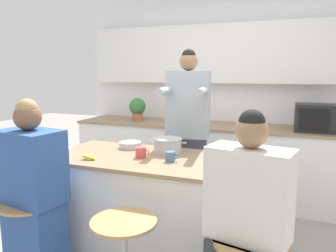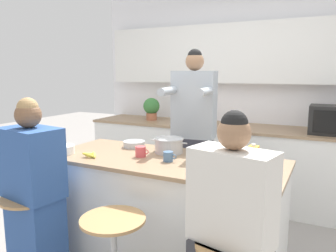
% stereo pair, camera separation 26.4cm
% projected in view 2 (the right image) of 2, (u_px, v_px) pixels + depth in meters
% --- Properties ---
extents(wall_back, '(3.86, 0.22, 2.70)m').
position_uv_depth(wall_back, '(234.00, 76.00, 4.28)').
color(wall_back, white).
rests_on(wall_back, ground_plane).
extents(back_counter, '(3.58, 0.71, 0.93)m').
position_uv_depth(back_counter, '(224.00, 162.00, 4.15)').
color(back_counter, white).
rests_on(back_counter, ground_plane).
extents(kitchen_island, '(1.90, 0.81, 0.91)m').
position_uv_depth(kitchen_island, '(164.00, 212.00, 2.68)').
color(kitchen_island, black).
rests_on(kitchen_island, ground_plane).
extents(bar_stool_leftmost, '(0.41, 0.41, 0.69)m').
position_uv_depth(bar_stool_leftmost, '(32.00, 233.00, 2.44)').
color(bar_stool_leftmost, tan).
rests_on(bar_stool_leftmost, ground_plane).
extents(person_cooking, '(0.48, 0.62, 1.81)m').
position_uv_depth(person_cooking, '(193.00, 144.00, 3.21)').
color(person_cooking, '#383842').
rests_on(person_cooking, ground_plane).
extents(person_wrapped_blanket, '(0.48, 0.35, 1.41)m').
position_uv_depth(person_wrapped_blanket, '(34.00, 199.00, 2.40)').
color(person_wrapped_blanket, '#2D5193').
rests_on(person_wrapped_blanket, ground_plane).
extents(cooking_pot, '(0.34, 0.25, 0.13)m').
position_uv_depth(cooking_pot, '(169.00, 145.00, 2.78)').
color(cooking_pot, '#B7BABC').
rests_on(cooking_pot, kitchen_island).
extents(fruit_bowl, '(0.20, 0.20, 0.07)m').
position_uv_depth(fruit_bowl, '(63.00, 150.00, 2.76)').
color(fruit_bowl, white).
rests_on(fruit_bowl, kitchen_island).
extents(mixing_bowl_steel, '(0.20, 0.20, 0.06)m').
position_uv_depth(mixing_bowl_steel, '(134.00, 144.00, 3.00)').
color(mixing_bowl_steel, '#B7BABC').
rests_on(mixing_bowl_steel, kitchen_island).
extents(coffee_cup_near, '(0.12, 0.09, 0.08)m').
position_uv_depth(coffee_cup_near, '(141.00, 152.00, 2.66)').
color(coffee_cup_near, '#DB4C51').
rests_on(coffee_cup_near, kitchen_island).
extents(coffee_cup_far, '(0.11, 0.08, 0.08)m').
position_uv_depth(coffee_cup_far, '(168.00, 156.00, 2.52)').
color(coffee_cup_far, '#4C7099').
rests_on(coffee_cup_far, kitchen_island).
extents(banana_bunch, '(0.14, 0.10, 0.05)m').
position_uv_depth(banana_bunch, '(90.00, 155.00, 2.64)').
color(banana_bunch, yellow).
rests_on(banana_bunch, kitchen_island).
extents(juice_carton, '(0.07, 0.07, 0.17)m').
position_uv_depth(juice_carton, '(253.00, 156.00, 2.38)').
color(juice_carton, gold).
rests_on(juice_carton, kitchen_island).
extents(microwave, '(0.47, 0.36, 0.30)m').
position_uv_depth(microwave, '(333.00, 120.00, 3.48)').
color(microwave, black).
rests_on(microwave, back_counter).
extents(potted_plant, '(0.23, 0.23, 0.31)m').
position_uv_depth(potted_plant, '(151.00, 108.00, 4.51)').
color(potted_plant, '#A86042').
rests_on(potted_plant, back_counter).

